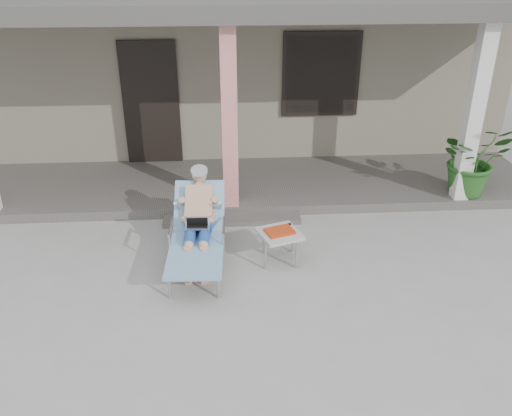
{
  "coord_description": "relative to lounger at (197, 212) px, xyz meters",
  "views": [
    {
      "loc": [
        -0.11,
        -5.16,
        3.76
      ],
      "look_at": [
        0.27,
        0.6,
        0.85
      ],
      "focal_mm": 38.0,
      "sensor_mm": 36.0,
      "label": 1
    }
  ],
  "objects": [
    {
      "name": "porch_overhang",
      "position": [
        0.45,
        2.11,
        2.09
      ],
      "size": [
        10.0,
        2.3,
        2.85
      ],
      "color": "silver",
      "rests_on": "porch_deck"
    },
    {
      "name": "potted_palm",
      "position": [
        4.14,
        1.46,
        0.03
      ],
      "size": [
        1.09,
        0.96,
        1.15
      ],
      "primitive_type": "imported",
      "rotation": [
        0.0,
        0.0,
        0.07
      ],
      "color": "#26591E",
      "rests_on": "porch_deck"
    },
    {
      "name": "porch_deck",
      "position": [
        0.45,
        2.16,
        -0.62
      ],
      "size": [
        10.0,
        2.0,
        0.15
      ],
      "primitive_type": "cube",
      "color": "#605B56",
      "rests_on": "ground"
    },
    {
      "name": "porch_step",
      "position": [
        0.45,
        1.01,
        -0.66
      ],
      "size": [
        2.0,
        0.3,
        0.07
      ],
      "primitive_type": "cube",
      "color": "#605B56",
      "rests_on": "ground"
    },
    {
      "name": "side_table",
      "position": [
        1.03,
        -0.07,
        -0.32
      ],
      "size": [
        0.63,
        0.63,
        0.44
      ],
      "rotation": [
        0.0,
        0.0,
        0.34
      ],
      "color": "#B7B7B2",
      "rests_on": "ground"
    },
    {
      "name": "lounger",
      "position": [
        0.0,
        0.0,
        0.0
      ],
      "size": [
        0.72,
        1.76,
        1.13
      ],
      "rotation": [
        0.0,
        0.0,
        -0.04
      ],
      "color": "#B7B7BC",
      "rests_on": "ground"
    },
    {
      "name": "house",
      "position": [
        0.45,
        5.66,
        0.97
      ],
      "size": [
        10.4,
        5.4,
        3.3
      ],
      "color": "gray",
      "rests_on": "ground"
    },
    {
      "name": "ground",
      "position": [
        0.45,
        -0.84,
        -0.7
      ],
      "size": [
        60.0,
        60.0,
        0.0
      ],
      "primitive_type": "plane",
      "color": "#9E9E99",
      "rests_on": "ground"
    }
  ]
}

